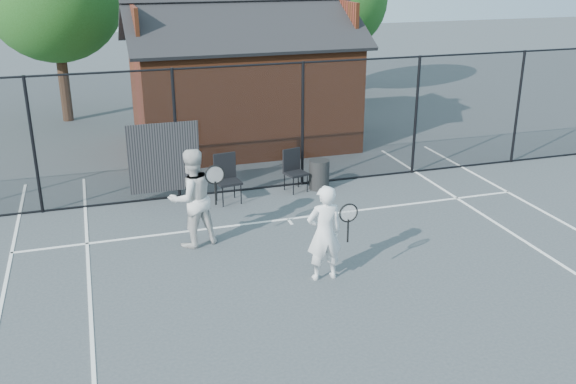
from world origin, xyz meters
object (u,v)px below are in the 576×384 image
object	(u,v)px
clubhouse	(242,90)
waste_bin	(319,174)
chair_right	(296,171)
player_front	(325,233)
chair_left	(228,180)
player_back	(192,198)

from	to	relation	value
clubhouse	waste_bin	distance (m)	4.64
chair_right	player_front	bearing A→B (deg)	-116.44
player_front	chair_right	size ratio (longest dim) A/B	1.74
clubhouse	chair_left	world-z (taller)	clubhouse
player_front	chair_right	distance (m)	4.41
player_front	chair_left	xyz separation A→B (m)	(-0.78, 4.06, -0.32)
clubhouse	chair_right	world-z (taller)	clubhouse
player_front	player_back	xyz separation A→B (m)	(-1.91, 2.06, 0.11)
chair_right	clubhouse	bearing A→B (deg)	78.11
player_front	waste_bin	distance (m)	4.58
player_back	chair_right	distance (m)	3.63
chair_right	player_back	bearing A→B (deg)	-156.06
clubhouse	chair_left	size ratio (longest dim) A/B	6.01
chair_left	chair_right	size ratio (longest dim) A/B	1.10
player_back	clubhouse	bearing A→B (deg)	68.55
clubhouse	player_front	bearing A→B (deg)	-94.58
player_front	chair_left	size ratio (longest dim) A/B	1.58
waste_bin	clubhouse	bearing A→B (deg)	100.21
player_back	waste_bin	bearing A→B (deg)	33.38
player_back	chair_right	world-z (taller)	player_back
clubhouse	chair_right	xyz separation A→B (m)	(0.21, -4.40, -1.12)
player_back	waste_bin	xyz separation A→B (m)	(3.40, 2.24, -0.61)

